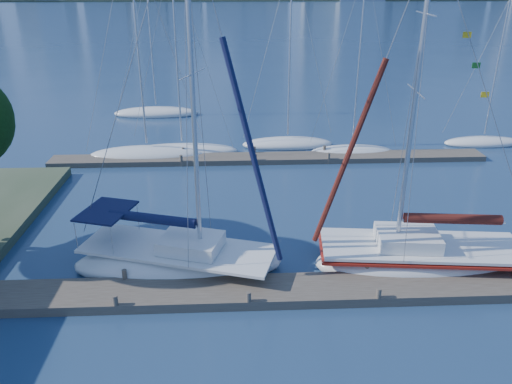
{
  "coord_description": "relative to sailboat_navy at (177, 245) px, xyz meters",
  "views": [
    {
      "loc": [
        -0.46,
        -16.68,
        11.71
      ],
      "look_at": [
        0.52,
        4.0,
        2.81
      ],
      "focal_mm": 35.0,
      "sensor_mm": 36.0,
      "label": 1
    }
  ],
  "objects": [
    {
      "name": "far_dock",
      "position": [
        4.94,
        13.82,
        -0.98
      ],
      "size": [
        30.0,
        1.8,
        0.36
      ],
      "primitive_type": "cube",
      "color": "#473F34",
      "rests_on": "ground"
    },
    {
      "name": "sailboat_navy",
      "position": [
        0.0,
        0.0,
        0.0
      ],
      "size": [
        9.45,
        5.46,
        15.16
      ],
      "rotation": [
        0.0,
        0.0,
        -0.3
      ],
      "color": "silver",
      "rests_on": "ground"
    },
    {
      "name": "bg_boat_5",
      "position": [
        21.5,
        16.68,
        -0.94
      ],
      "size": [
        6.29,
        3.45,
        10.73
      ],
      "rotation": [
        0.0,
        0.0,
        -0.28
      ],
      "color": "silver",
      "rests_on": "ground"
    },
    {
      "name": "bg_boat_6",
      "position": [
        -4.57,
        26.73,
        -0.9
      ],
      "size": [
        8.09,
        5.07,
        12.21
      ],
      "rotation": [
        0.0,
        0.0,
        -0.38
      ],
      "color": "silver",
      "rests_on": "ground"
    },
    {
      "name": "ground",
      "position": [
        2.94,
        -2.18,
        -1.16
      ],
      "size": [
        700.0,
        700.0,
        0.0
      ],
      "primitive_type": "plane",
      "color": "navy",
      "rests_on": "ground"
    },
    {
      "name": "bg_boat_3",
      "position": [
        11.01,
        14.93,
        -0.91
      ],
      "size": [
        6.29,
        3.18,
        12.94
      ],
      "rotation": [
        0.0,
        0.0,
        -0.22
      ],
      "color": "silver",
      "rests_on": "ground"
    },
    {
      "name": "near_dock",
      "position": [
        2.94,
        -2.18,
        -0.96
      ],
      "size": [
        26.0,
        2.0,
        0.4
      ],
      "primitive_type": "cube",
      "color": "#473F34",
      "rests_on": "ground"
    },
    {
      "name": "bg_boat_2",
      "position": [
        6.56,
        16.91,
        -0.89
      ],
      "size": [
        7.04,
        3.1,
        13.69
      ],
      "rotation": [
        0.0,
        0.0,
        0.15
      ],
      "color": "silver",
      "rests_on": "ground"
    },
    {
      "name": "bg_boat_1",
      "position": [
        -1.21,
        15.53,
        -0.9
      ],
      "size": [
        8.25,
        5.25,
        13.43
      ],
      "rotation": [
        0.0,
        0.0,
        -0.42
      ],
      "color": "silver",
      "rests_on": "ground"
    },
    {
      "name": "bg_boat_0",
      "position": [
        -3.58,
        14.77,
        -0.85
      ],
      "size": [
        8.49,
        5.22,
        15.21
      ],
      "rotation": [
        0.0,
        0.0,
        0.36
      ],
      "color": "silver",
      "rests_on": "ground"
    },
    {
      "name": "sailboat_maroon",
      "position": [
        10.52,
        -0.33,
        -0.15
      ],
      "size": [
        9.51,
        3.97,
        13.84
      ],
      "rotation": [
        0.0,
        0.0,
        -0.1
      ],
      "color": "silver",
      "rests_on": "ground"
    }
  ]
}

